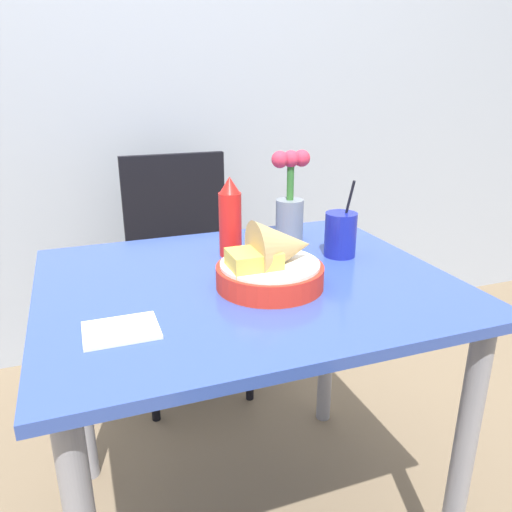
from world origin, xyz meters
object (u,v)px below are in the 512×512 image
object	(u,v)px
food_basket	(274,263)
drink_cup	(340,236)
ketchup_bottle	(230,218)
chair_far_window	(182,254)
flower_vase	(290,201)

from	to	relation	value
food_basket	drink_cup	xyz separation A→B (m)	(0.24, 0.13, -0.00)
food_basket	ketchup_bottle	bearing A→B (deg)	96.84
food_basket	drink_cup	distance (m)	0.27
food_basket	chair_far_window	bearing A→B (deg)	92.20
chair_far_window	flower_vase	distance (m)	0.68
food_basket	drink_cup	size ratio (longest dim) A/B	1.18
food_basket	drink_cup	world-z (taller)	drink_cup
ketchup_bottle	flower_vase	size ratio (longest dim) A/B	0.82
ketchup_bottle	drink_cup	world-z (taller)	ketchup_bottle
ketchup_bottle	drink_cup	bearing A→B (deg)	-21.24
ketchup_bottle	flower_vase	distance (m)	0.21
flower_vase	ketchup_bottle	bearing A→B (deg)	-160.60
chair_far_window	drink_cup	bearing A→B (deg)	-69.71
food_basket	flower_vase	xyz separation A→B (m)	(0.17, 0.30, 0.06)
food_basket	flower_vase	size ratio (longest dim) A/B	0.94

